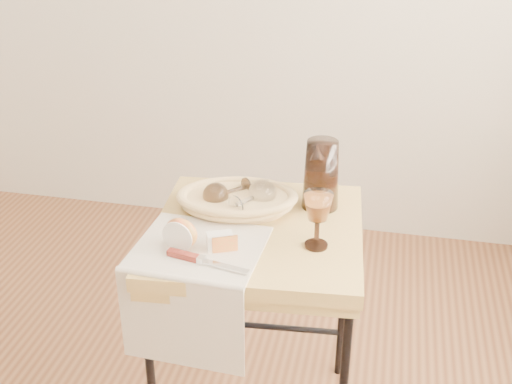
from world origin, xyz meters
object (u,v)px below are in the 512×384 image
(table_knife, at_px, (204,260))
(tea_towel, at_px, (199,248))
(side_table, at_px, (257,331))
(bread_basket, at_px, (237,202))
(goblet_lying_a, at_px, (229,192))
(goblet_lying_b, at_px, (251,198))
(wine_goblet, at_px, (317,220))
(pitcher, at_px, (321,174))
(apple_half, at_px, (181,233))

(table_knife, bearing_deg, tea_towel, 127.98)
(side_table, height_order, tea_towel, tea_towel)
(bread_basket, distance_m, table_knife, 0.30)
(goblet_lying_a, distance_m, goblet_lying_b, 0.08)
(goblet_lying_b, distance_m, wine_goblet, 0.25)
(goblet_lying_b, height_order, pitcher, pitcher)
(tea_towel, distance_m, wine_goblet, 0.32)
(pitcher, relative_size, table_knife, 1.12)
(table_knife, bearing_deg, goblet_lying_b, 89.55)
(bread_basket, bearing_deg, wine_goblet, -41.54)
(tea_towel, distance_m, goblet_lying_b, 0.24)
(goblet_lying_a, relative_size, table_knife, 0.56)
(side_table, height_order, goblet_lying_b, goblet_lying_b)
(goblet_lying_a, distance_m, apple_half, 0.26)
(table_knife, bearing_deg, side_table, 78.38)
(bread_basket, height_order, apple_half, apple_half)
(pitcher, distance_m, table_knife, 0.46)
(wine_goblet, xyz_separation_m, apple_half, (-0.35, -0.09, -0.03))
(goblet_lying_a, distance_m, wine_goblet, 0.33)
(goblet_lying_a, bearing_deg, apple_half, 30.98)
(tea_towel, distance_m, pitcher, 0.43)
(tea_towel, height_order, goblet_lying_a, goblet_lying_a)
(side_table, height_order, wine_goblet, wine_goblet)
(goblet_lying_a, distance_m, pitcher, 0.27)
(side_table, distance_m, goblet_lying_a, 0.44)
(goblet_lying_b, relative_size, table_knife, 0.61)
(goblet_lying_b, bearing_deg, bread_basket, 101.30)
(side_table, height_order, pitcher, pitcher)
(tea_towel, height_order, table_knife, table_knife)
(goblet_lying_a, relative_size, goblet_lying_b, 0.92)
(bread_basket, height_order, pitcher, pitcher)
(goblet_lying_b, xyz_separation_m, pitcher, (0.19, 0.09, 0.05))
(pitcher, height_order, wine_goblet, pitcher)
(tea_towel, bearing_deg, wine_goblet, 17.08)
(wine_goblet, distance_m, apple_half, 0.36)
(side_table, bearing_deg, table_knife, -113.20)
(bread_basket, relative_size, apple_half, 3.39)
(side_table, xyz_separation_m, tea_towel, (-0.13, -0.14, 0.37))
(tea_towel, distance_m, bread_basket, 0.24)
(apple_half, bearing_deg, goblet_lying_a, 84.93)
(tea_towel, bearing_deg, apple_half, -166.13)
(bread_basket, distance_m, wine_goblet, 0.30)
(side_table, distance_m, goblet_lying_b, 0.43)
(wine_goblet, bearing_deg, apple_half, -166.06)
(tea_towel, distance_m, goblet_lying_a, 0.25)
(side_table, xyz_separation_m, wine_goblet, (0.17, -0.07, 0.45))
(side_table, distance_m, wine_goblet, 0.49)
(tea_towel, relative_size, bread_basket, 1.06)
(tea_towel, bearing_deg, goblet_lying_a, 87.53)
(wine_goblet, height_order, table_knife, wine_goblet)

